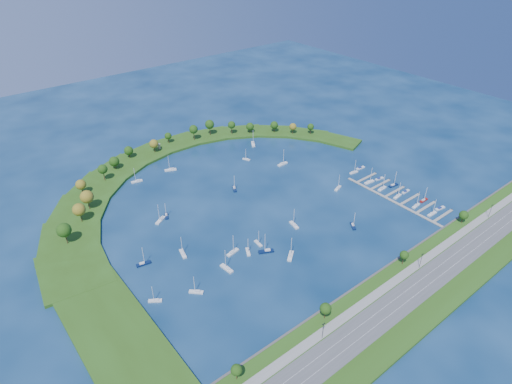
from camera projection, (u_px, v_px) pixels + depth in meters
ground at (255, 202)px, 311.99m from camera, size 700.00×700.00×0.00m
south_shoreline at (399, 300)px, 230.16m from camera, size 420.00×43.10×11.60m
breakwater at (164, 194)px, 319.28m from camera, size 286.74×247.64×2.00m
breakwater_trees at (163, 157)px, 347.88m from camera, size 238.74×94.95×14.88m
harbor_tower at (159, 146)px, 378.44m from camera, size 2.60×2.60×4.67m
dock_system at (398, 197)px, 316.41m from camera, size 24.28×82.00×1.60m
moored_boat_0 at (143, 263)px, 254.94m from camera, size 8.85×3.82×12.59m
moored_boat_1 at (227, 268)px, 251.39m from camera, size 3.63×9.61×13.79m
moored_boat_2 at (258, 243)px, 271.17m from camera, size 2.70×7.27×10.44m
moored_boat_3 at (233, 252)px, 263.65m from camera, size 9.19×4.20×13.05m
moored_boat_4 at (253, 144)px, 390.59m from camera, size 7.68×9.79×14.51m
moored_boat_5 at (283, 164)px, 358.68m from camera, size 9.51×2.97×13.85m
moored_boat_6 at (160, 220)px, 291.83m from camera, size 9.33×7.01×13.68m
moored_boat_7 at (353, 226)px, 286.43m from camera, size 6.27×7.77×11.60m
moored_boat_8 at (234, 188)px, 325.88m from camera, size 5.92×8.57×12.38m
moored_boat_9 at (171, 169)px, 350.54m from camera, size 9.64×6.15×13.78m
moored_boat_10 at (294, 225)px, 287.20m from camera, size 4.19×9.18×13.03m
moored_boat_11 at (248, 251)px, 264.30m from camera, size 5.48×7.61×11.06m
moored_boat_12 at (155, 300)px, 230.44m from camera, size 7.08×5.83×10.64m
moored_boat_13 at (266, 251)px, 264.52m from camera, size 9.71×6.67×14.00m
moored_boat_14 at (338, 188)px, 326.53m from camera, size 8.43×4.77×11.95m
moored_boat_15 at (183, 253)px, 262.55m from camera, size 4.46×9.14×12.94m
moored_boat_16 at (137, 181)px, 335.11m from camera, size 8.88×4.00×12.61m
moored_boat_17 at (291, 256)px, 260.80m from camera, size 8.88×7.72×13.58m
moored_boat_18 at (166, 215)px, 296.23m from camera, size 4.94×7.82×11.17m
moored_boat_19 at (246, 159)px, 366.05m from camera, size 4.64×6.69×9.67m
moored_boat_20 at (196, 291)px, 235.81m from camera, size 7.11×7.12×11.55m
docked_boat_0 at (432, 213)px, 298.13m from camera, size 8.36×2.47×12.24m
docked_boat_1 at (440, 208)px, 304.08m from camera, size 8.34×3.47×1.65m
docked_boat_2 at (416, 205)px, 306.54m from camera, size 8.28×3.17×11.88m
docked_boat_3 at (424, 200)px, 312.58m from camera, size 7.68×2.24×11.25m
docked_boat_4 at (398, 196)px, 316.90m from camera, size 8.58×3.37×12.27m
docked_boat_5 at (406, 192)px, 322.81m from camera, size 7.65×2.25×1.55m
docked_boat_6 at (382, 188)px, 326.03m from camera, size 8.79×3.12×12.68m
docked_boat_7 at (393, 185)px, 329.99m from camera, size 8.62×3.33×12.34m
docked_boat_8 at (369, 182)px, 334.06m from camera, size 9.11×3.35×13.10m
docked_boat_9 at (379, 179)px, 338.82m from camera, size 7.89×3.21×1.56m
docked_boat_10 at (354, 172)px, 346.98m from camera, size 7.91×3.04×11.33m
docked_boat_11 at (360, 168)px, 353.33m from camera, size 8.27×2.99×1.65m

